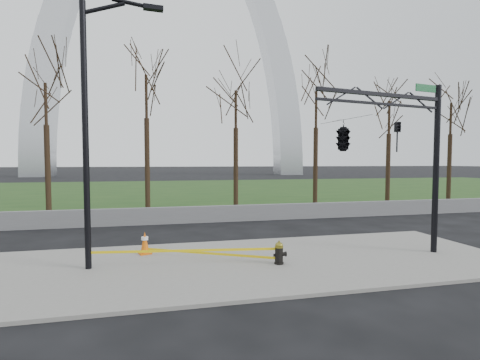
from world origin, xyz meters
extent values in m
plane|color=black|center=(0.00, 0.00, 0.00)|extent=(500.00, 500.00, 0.00)
cube|color=slate|center=(0.00, 0.00, 0.05)|extent=(18.00, 6.00, 0.10)
cube|color=#1D3D16|center=(0.00, 30.00, 0.03)|extent=(120.00, 40.00, 0.06)
cube|color=#59595B|center=(0.00, 8.00, 0.45)|extent=(60.00, 0.30, 0.90)
cylinder|color=black|center=(1.08, -0.49, 0.13)|extent=(0.30, 0.30, 0.05)
cylinder|color=black|center=(1.08, -0.49, 0.36)|extent=(0.23, 0.23, 0.53)
cylinder|color=black|center=(1.27, -0.52, 0.41)|extent=(0.19, 0.16, 0.14)
cylinder|color=black|center=(0.95, -0.48, 0.38)|extent=(0.10, 0.10, 0.09)
cylinder|color=olive|center=(1.08, -0.49, 0.65)|extent=(0.26, 0.26, 0.05)
ellipsoid|color=olive|center=(1.08, -0.49, 0.70)|extent=(0.25, 0.25, 0.19)
cylinder|color=olive|center=(1.08, -0.49, 0.81)|extent=(0.05, 0.05, 0.07)
cube|color=#DD5E0B|center=(-3.11, 1.67, 0.12)|extent=(0.50, 0.50, 0.04)
cone|color=#DD5E0B|center=(-3.11, 1.67, 0.51)|extent=(0.31, 0.31, 0.74)
cylinder|color=white|center=(-3.11, 1.67, 0.65)|extent=(0.23, 0.23, 0.11)
cylinder|color=black|center=(-4.69, 0.33, 4.00)|extent=(0.18, 0.18, 8.00)
cylinder|color=black|center=(-4.14, 0.38, 7.85)|extent=(1.27, 0.22, 0.56)
cylinder|color=black|center=(-3.29, 0.45, 8.10)|extent=(1.21, 0.22, 0.22)
cube|color=black|center=(-2.69, 0.50, 8.05)|extent=(0.62, 0.27, 0.14)
cylinder|color=black|center=(6.98, -0.34, 3.00)|extent=(0.20, 0.20, 6.00)
cube|color=black|center=(4.50, -0.70, 5.50)|extent=(4.97, 0.83, 0.12)
cube|color=black|center=(4.50, -0.70, 5.20)|extent=(4.96, 0.80, 0.08)
cube|color=#0C5926|center=(6.38, -0.43, 5.85)|extent=(0.90, 0.17, 0.25)
imported|color=black|center=(5.19, -0.60, 4.15)|extent=(0.19, 0.22, 1.00)
imported|color=black|center=(3.02, -0.92, 4.15)|extent=(0.88, 2.53, 1.00)
cube|color=yellow|center=(-1.80, -0.08, 0.58)|extent=(5.77, 0.83, 0.08)
cube|color=yellow|center=(-1.01, 0.59, 0.28)|extent=(4.19, 2.17, 0.08)
camera|label=1|loc=(-2.47, -10.59, 3.31)|focal=25.57mm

